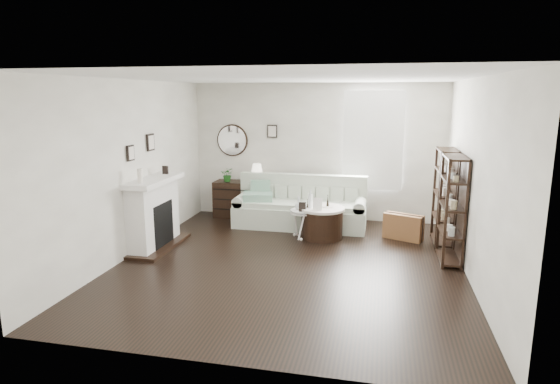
% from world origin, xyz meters
% --- Properties ---
extents(room, '(5.50, 5.50, 5.50)m').
position_xyz_m(room, '(0.73, 2.70, 1.60)').
color(room, black).
rests_on(room, ground).
extents(fireplace, '(0.50, 1.40, 1.84)m').
position_xyz_m(fireplace, '(-2.32, 0.30, 0.54)').
color(fireplace, white).
rests_on(fireplace, ground).
extents(shelf_unit_far, '(0.30, 0.80, 1.60)m').
position_xyz_m(shelf_unit_far, '(2.33, 1.55, 0.80)').
color(shelf_unit_far, black).
rests_on(shelf_unit_far, ground).
extents(shelf_unit_near, '(0.30, 0.80, 1.60)m').
position_xyz_m(shelf_unit_near, '(2.33, 0.65, 0.80)').
color(shelf_unit_near, black).
rests_on(shelf_unit_near, ground).
extents(sofa, '(2.47, 0.86, 0.96)m').
position_xyz_m(sofa, '(-0.20, 2.08, 0.32)').
color(sofa, '#ADB8A4').
rests_on(sofa, ground).
extents(quilt, '(0.63, 0.56, 0.14)m').
position_xyz_m(quilt, '(-1.01, 1.95, 0.56)').
color(quilt, '#268D71').
rests_on(quilt, sofa).
extents(suitcase, '(0.70, 0.47, 0.45)m').
position_xyz_m(suitcase, '(1.69, 1.60, 0.22)').
color(suitcase, brown).
rests_on(suitcase, ground).
extents(dresser, '(1.11, 0.48, 0.74)m').
position_xyz_m(dresser, '(-1.48, 2.47, 0.37)').
color(dresser, black).
rests_on(dresser, ground).
extents(table_lamp, '(0.24, 0.24, 0.37)m').
position_xyz_m(table_lamp, '(-1.16, 2.47, 0.93)').
color(table_lamp, white).
rests_on(table_lamp, dresser).
extents(potted_plant, '(0.29, 0.27, 0.28)m').
position_xyz_m(potted_plant, '(-1.76, 2.42, 0.88)').
color(potted_plant, '#1A5618').
rests_on(potted_plant, dresser).
extents(drum_table, '(0.79, 0.79, 0.55)m').
position_xyz_m(drum_table, '(0.30, 1.40, 0.28)').
color(drum_table, black).
rests_on(drum_table, ground).
extents(pedestal_table, '(0.42, 0.42, 0.51)m').
position_xyz_m(pedestal_table, '(-0.03, 1.30, 0.46)').
color(pedestal_table, white).
rests_on(pedestal_table, ground).
extents(eiffel_drum, '(0.12, 0.12, 0.20)m').
position_xyz_m(eiffel_drum, '(0.39, 1.45, 0.65)').
color(eiffel_drum, black).
rests_on(eiffel_drum, drum_table).
extents(bottle_drum, '(0.07, 0.07, 0.31)m').
position_xyz_m(bottle_drum, '(0.10, 1.31, 0.70)').
color(bottle_drum, silver).
rests_on(bottle_drum, drum_table).
extents(card_frame_drum, '(0.16, 0.06, 0.21)m').
position_xyz_m(card_frame_drum, '(0.25, 1.20, 0.65)').
color(card_frame_drum, white).
rests_on(card_frame_drum, drum_table).
extents(eiffel_ped, '(0.10, 0.10, 0.17)m').
position_xyz_m(eiffel_ped, '(0.05, 1.33, 0.59)').
color(eiffel_ped, black).
rests_on(eiffel_ped, pedestal_table).
extents(flask_ped, '(0.13, 0.13, 0.24)m').
position_xyz_m(flask_ped, '(-0.11, 1.32, 0.63)').
color(flask_ped, silver).
rests_on(flask_ped, pedestal_table).
extents(card_frame_ped, '(0.13, 0.07, 0.16)m').
position_xyz_m(card_frame_ped, '(-0.02, 1.19, 0.59)').
color(card_frame_ped, black).
rests_on(card_frame_ped, pedestal_table).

